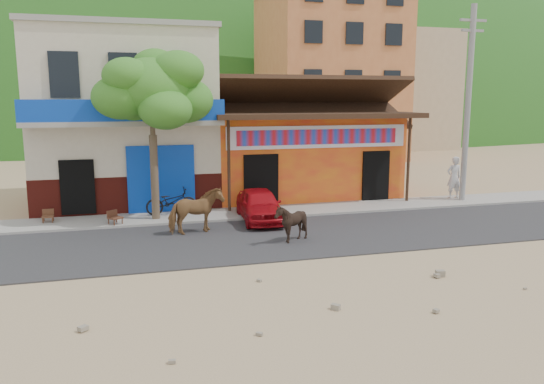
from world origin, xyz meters
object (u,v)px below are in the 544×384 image
Objects in this scene: tree at (153,135)px; scooter at (171,201)px; cafe_chair_left at (47,211)px; red_car at (260,205)px; cow_dark at (291,223)px; pedestrian at (454,178)px; cafe_chair_right at (115,212)px; utility_pole at (468,105)px; cow_tan at (196,211)px.

tree is 2.63m from scooter.
cafe_chair_left is (-3.68, 0.42, -2.59)m from tree.
scooter is (-3.00, 1.52, -0.01)m from red_car.
pedestrian reaches higher than cow_dark.
cafe_chair_left is at bearing 172.21° from red_car.
utility_pole is at bearing -33.71° from cafe_chair_right.
cow_tan is at bearing -168.30° from utility_pole.
utility_pole is 12.70m from scooter.
pedestrian is at bearing -92.34° from cow_tan.
utility_pole is at bearing 0.90° from tree.
cafe_chair_right is at bearing -160.35° from tree.
tree is 4.52m from cafe_chair_left.
tree is 6.08m from cow_dark.
scooter is at bearing -0.48° from cafe_chair_left.
scooter reaches higher than cafe_chair_right.
utility_pole reaches higher than cafe_chair_right.
tree is at bearing 4.46° from pedestrian.
cafe_chair_right is (2.28, -0.92, 0.03)m from cafe_chair_left.
tree is 2.96m from cafe_chair_right.
cafe_chair_left is 0.94× the size of cafe_chair_right.
tree is 12.84m from utility_pole.
cafe_chair_left is at bearing 173.41° from tree.
utility_pole is at bearing 127.30° from cow_dark.
red_car is at bearing -172.57° from utility_pole.
pedestrian is (9.00, 1.57, 0.40)m from red_car.
tree is 12.79m from pedestrian.
cow_dark is 1.47× the size of cafe_chair_left.
cow_tan reaches higher than scooter.
red_car reaches higher than cafe_chair_left.
red_car is 5.03m from cafe_chair_right.
red_car is at bearing -120.46° from scooter.
cow_dark is at bearing -139.72° from cow_tan.
red_car is at bearing -79.58° from cow_tan.
cow_dark is at bearing -70.27° from cafe_chair_right.
utility_pole is 9.91m from red_car.
cafe_chair_right is (-5.24, 3.50, -0.09)m from cow_dark.
scooter is 2.15× the size of cafe_chair_right.
cow_tan reaches higher than cafe_chair_right.
cow_tan is 1.45× the size of cow_dark.
cafe_chair_left is (-4.28, -0.10, -0.08)m from scooter.
cow_tan reaches higher than cow_dark.
utility_pole reaches higher than red_car.
cow_dark is at bearing 29.44° from pedestrian.
cafe_chair_left is (-4.84, 2.64, -0.25)m from cow_tan.
tree is 1.74× the size of red_car.
tree reaches higher than cafe_chair_right.
red_car is 9.14m from pedestrian.
tree is 3.21× the size of scooter.
utility_pole is at bearing 10.71° from red_car.
cafe_chair_right is at bearing 177.57° from red_car.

